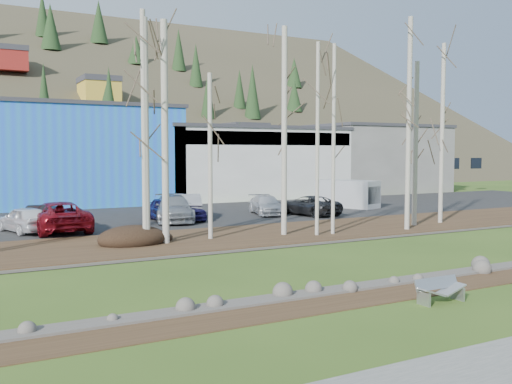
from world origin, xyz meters
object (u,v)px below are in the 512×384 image
car_3 (173,208)px  car_6 (309,205)px  car_5 (187,206)px  car_7 (266,205)px  van_white (349,194)px  car_8 (185,208)px  car_4 (166,209)px  car_0 (25,219)px  seagull (458,288)px  car_2 (58,216)px  bench_damaged (440,290)px  car_1 (42,216)px

car_3 → car_6: size_ratio=1.15×
car_5 → car_7: 5.59m
van_white → car_8: bearing=166.3°
car_4 → car_6: car_4 is taller
car_0 → car_7: size_ratio=0.93×
seagull → car_2: car_2 is taller
car_4 → car_5: 2.01m
car_6 → bench_damaged: bearing=56.9°
car_0 → car_6: car_0 is taller
seagull → car_3: size_ratio=0.08×
bench_damaged → car_7: car_7 is taller
car_1 → car_7: car_1 is taller
car_4 → car_7: (7.32, 0.42, -0.09)m
car_7 → seagull: bearing=-89.2°
seagull → car_3: 20.82m
car_1 → car_6: car_6 is taller
bench_damaged → car_0: 22.19m
car_0 → van_white: size_ratio=0.80×
car_5 → van_white: (13.65, 0.79, 0.26)m
bench_damaged → car_5: car_5 is taller
car_0 → car_8: size_ratio=0.97×
bench_damaged → car_1: car_1 is taller
car_4 → car_7: car_4 is taller
car_5 → car_8: (-0.49, -0.98, -0.06)m
bench_damaged → car_6: bearing=67.1°
seagull → car_5: size_ratio=0.09×
bench_damaged → car_4: 21.45m
car_4 → car_6: size_ratio=0.90×
car_1 → car_5: (8.87, 0.39, 0.14)m
seagull → car_6: 21.08m
car_6 → car_7: 2.88m
car_1 → van_white: van_white is taller
bench_damaged → car_2: bearing=111.3°
car_5 → car_3: bearing=59.7°
seagull → car_6: bearing=46.7°
car_1 → van_white: 22.55m
car_2 → car_3: 7.14m
bench_damaged → van_white: bearing=58.6°
car_8 → car_2: bearing=-164.1°
seagull → car_8: bearing=69.9°
car_3 → car_7: size_ratio=1.23×
car_1 → car_7: size_ratio=0.89×
van_white → car_2: bearing=167.8°
car_0 → car_2: bearing=149.4°
car_3 → car_7: car_3 is taller
bench_damaged → van_white: van_white is taller
bench_damaged → car_2: 21.21m
car_7 → van_white: van_white is taller
seagull → car_0: car_0 is taller
car_5 → car_7: car_5 is taller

